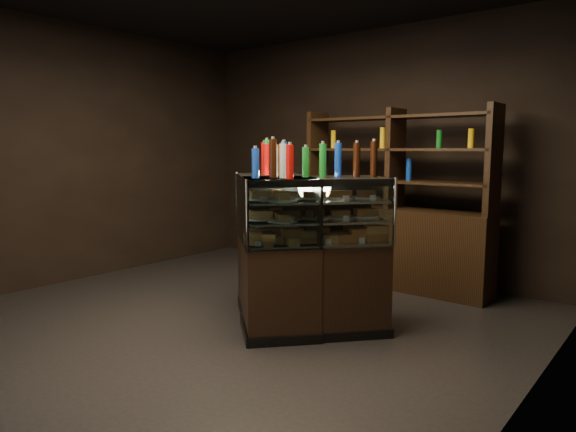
% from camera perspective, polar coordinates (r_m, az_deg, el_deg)
% --- Properties ---
extents(ground, '(5.00, 5.00, 0.00)m').
position_cam_1_polar(ground, '(4.80, -6.69, -11.53)').
color(ground, black).
rests_on(ground, ground).
extents(room_shell, '(5.02, 5.02, 3.01)m').
position_cam_1_polar(room_shell, '(4.55, -7.07, 12.24)').
color(room_shell, black).
rests_on(room_shell, ground).
extents(display_case, '(1.70, 1.32, 1.33)m').
position_cam_1_polar(display_case, '(4.52, 0.66, -6.71)').
color(display_case, black).
rests_on(display_case, ground).
extents(food_display, '(1.34, 0.95, 0.42)m').
position_cam_1_polar(food_display, '(4.42, 0.64, 0.26)').
color(food_display, '#C77F47').
rests_on(food_display, display_case).
extents(bottles_top, '(1.17, 0.81, 0.30)m').
position_cam_1_polar(bottles_top, '(4.39, 0.70, 6.26)').
color(bottles_top, '#0F38B2').
rests_on(bottles_top, display_case).
extents(potted_conifer, '(0.38, 0.38, 0.82)m').
position_cam_1_polar(potted_conifer, '(4.51, 2.99, -6.55)').
color(potted_conifer, black).
rests_on(potted_conifer, ground).
extents(back_shelving, '(2.20, 0.44, 2.00)m').
position_cam_1_polar(back_shelving, '(5.93, 11.63, -1.85)').
color(back_shelving, black).
rests_on(back_shelving, ground).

